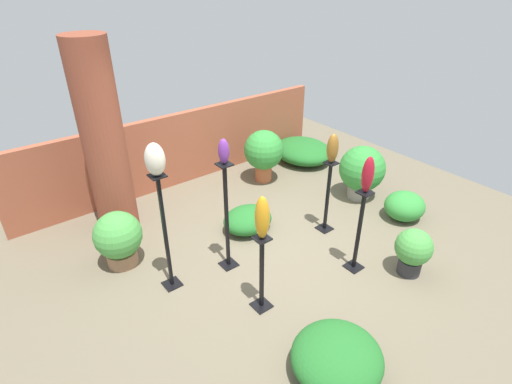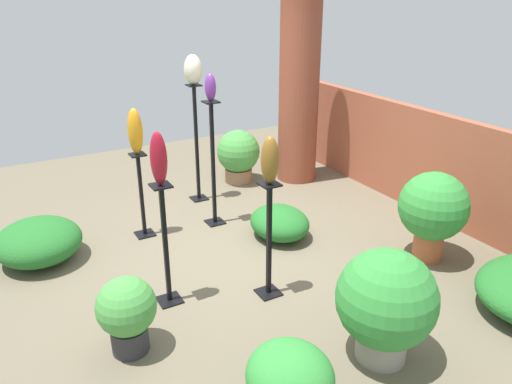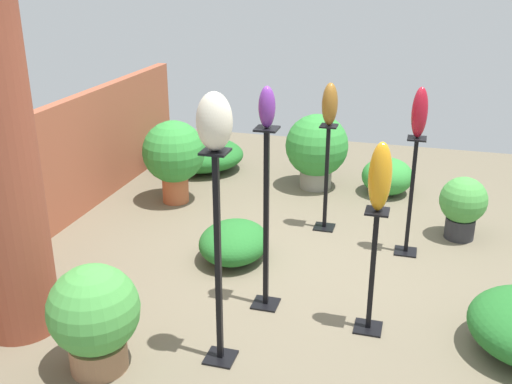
{
  "view_description": "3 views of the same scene",
  "coord_description": "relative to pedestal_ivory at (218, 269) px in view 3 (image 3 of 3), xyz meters",
  "views": [
    {
      "loc": [
        -2.82,
        -3.16,
        3.34
      ],
      "look_at": [
        -0.06,
        0.39,
        0.76
      ],
      "focal_mm": 28.0,
      "sensor_mm": 36.0,
      "label": 1
    },
    {
      "loc": [
        4.13,
        -1.98,
        2.57
      ],
      "look_at": [
        0.29,
        0.18,
        0.73
      ],
      "focal_mm": 35.0,
      "sensor_mm": 36.0,
      "label": 2
    },
    {
      "loc": [
        -4.58,
        -0.87,
        2.53
      ],
      "look_at": [
        -0.3,
        0.36,
        0.79
      ],
      "focal_mm": 42.0,
      "sensor_mm": 36.0,
      "label": 3
    }
  ],
  "objects": [
    {
      "name": "potted_plant_mid_left",
      "position": [
        3.4,
        -0.01,
        -0.2
      ],
      "size": [
        0.73,
        0.73,
        0.88
      ],
      "color": "gray",
      "rests_on": "ground"
    },
    {
      "name": "pedestal_ivory",
      "position": [
        0.0,
        0.0,
        0.0
      ],
      "size": [
        0.2,
        0.2,
        1.48
      ],
      "color": "black",
      "rests_on": "ground"
    },
    {
      "name": "pedestal_ruby",
      "position": [
        1.96,
        -1.13,
        -0.18
      ],
      "size": [
        0.2,
        0.2,
        1.1
      ],
      "color": "black",
      "rests_on": "ground"
    },
    {
      "name": "art_vase_violet",
      "position": [
        0.74,
        -0.12,
        0.89
      ],
      "size": [
        0.12,
        0.12,
        0.29
      ],
      "primitive_type": "ellipsoid",
      "color": "#6B2D8C",
      "rests_on": "pedestal_violet"
    },
    {
      "name": "ground_plane",
      "position": [
        1.41,
        -0.29,
        -0.68
      ],
      "size": [
        8.0,
        8.0,
        0.0
      ],
      "primitive_type": "plane",
      "color": "#6B604C"
    },
    {
      "name": "foliage_bed_east",
      "position": [
        1.4,
        0.36,
        -0.51
      ],
      "size": [
        0.72,
        0.61,
        0.34
      ],
      "primitive_type": "ellipsoid",
      "color": "#236B28",
      "rests_on": "ground"
    },
    {
      "name": "art_vase_bronze",
      "position": [
        2.28,
        -0.31,
        0.58
      ],
      "size": [
        0.16,
        0.15,
        0.4
      ],
      "primitive_type": "ellipsoid",
      "color": "brown",
      "rests_on": "pedestal_bronze"
    },
    {
      "name": "pedestal_violet",
      "position": [
        0.74,
        -0.12,
        -0.02
      ],
      "size": [
        0.2,
        0.2,
        1.43
      ],
      "color": "black",
      "rests_on": "ground"
    },
    {
      "name": "brick_wall_back",
      "position": [
        1.41,
        2.25,
        -0.07
      ],
      "size": [
        5.6,
        0.12,
        1.23
      ],
      "primitive_type": "cube",
      "color": "#9E5138",
      "rests_on": "ground"
    },
    {
      "name": "potted_plant_mid_right",
      "position": [
        -0.31,
        0.74,
        -0.28
      ],
      "size": [
        0.59,
        0.59,
        0.74
      ],
      "color": "#936B4C",
      "rests_on": "ground"
    },
    {
      "name": "art_vase_amber",
      "position": [
        0.63,
        -0.92,
        0.5
      ],
      "size": [
        0.15,
        0.15,
        0.48
      ],
      "primitive_type": "ellipsoid",
      "color": "orange",
      "rests_on": "pedestal_amber"
    },
    {
      "name": "potted_plant_near_pillar",
      "position": [
        2.42,
        -1.6,
        -0.33
      ],
      "size": [
        0.45,
        0.45,
        0.62
      ],
      "color": "#2D2D33",
      "rests_on": "ground"
    },
    {
      "name": "art_vase_ivory",
      "position": [
        0.0,
        0.0,
        0.97
      ],
      "size": [
        0.2,
        0.22,
        0.35
      ],
      "primitive_type": "ellipsoid",
      "color": "beige",
      "rests_on": "pedestal_ivory"
    },
    {
      "name": "foliage_bed_rear",
      "position": [
        3.43,
        -0.83,
        -0.48
      ],
      "size": [
        0.61,
        0.58,
        0.41
      ],
      "primitive_type": "ellipsoid",
      "color": "#338C38",
      "rests_on": "ground"
    },
    {
      "name": "foliage_bed_west",
      "position": [
        3.64,
        1.57,
        -0.48
      ],
      "size": [
        1.03,
        1.19,
        0.4
      ],
      "primitive_type": "ellipsoid",
      "color": "#236B28",
      "rests_on": "ground"
    },
    {
      "name": "pedestal_bronze",
      "position": [
        2.28,
        -0.31,
        -0.2
      ],
      "size": [
        0.2,
        0.2,
        1.06
      ],
      "color": "black",
      "rests_on": "ground"
    },
    {
      "name": "art_vase_ruby",
      "position": [
        1.96,
        -1.13,
        0.63
      ],
      "size": [
        0.14,
        0.13,
        0.44
      ],
      "primitive_type": "ellipsoid",
      "color": "maroon",
      "rests_on": "pedestal_ruby"
    },
    {
      "name": "pedestal_amber",
      "position": [
        0.63,
        -0.92,
        -0.26
      ],
      "size": [
        0.2,
        0.2,
        0.94
      ],
      "color": "black",
      "rests_on": "ground"
    },
    {
      "name": "potted_plant_front_right",
      "position": [
        2.53,
        1.4,
        -0.14
      ],
      "size": [
        0.68,
        0.68,
        0.92
      ],
      "color": "#B25B38",
      "rests_on": "ground"
    }
  ]
}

